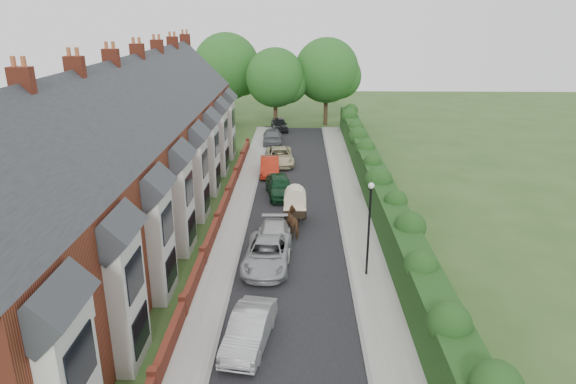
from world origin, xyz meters
The scene contains 23 objects.
ground centered at (0.00, 0.00, 0.00)m, with size 140.00×140.00×0.00m, color #2D4C1E.
road centered at (-0.50, 11.00, 0.01)m, with size 6.00×58.00×0.02m, color black.
pavement_hedge_side centered at (3.60, 11.00, 0.06)m, with size 2.20×58.00×0.12m, color gray.
pavement_house_side centered at (-4.35, 11.00, 0.06)m, with size 1.70×58.00×0.12m, color gray.
kerb_hedge_side centered at (2.55, 11.00, 0.07)m, with size 0.18×58.00×0.13m, color gray.
kerb_house_side centered at (-3.55, 11.00, 0.07)m, with size 0.18×58.00×0.13m, color gray.
hedge centered at (5.40, 11.00, 1.60)m, with size 2.10×58.00×2.85m.
terrace_row centered at (-10.87, 9.98, 4.47)m, with size 9.05×40.50×11.50m.
garden_wall_row centered at (-5.35, 10.00, 0.46)m, with size 0.35×40.35×1.10m.
lamppost centered at (3.40, 4.00, 3.30)m, with size 0.32×0.32×5.16m.
tree_far_left centered at (-2.65, 40.08, 5.71)m, with size 7.14×6.80×9.29m.
tree_far_right centered at (3.39, 42.08, 6.31)m, with size 7.98×7.60×10.31m.
tree_far_back centered at (-8.59, 43.08, 6.62)m, with size 8.40×8.00×10.82m.
car_silver_a centered at (-2.17, -1.98, 0.72)m, with size 1.51×4.34×1.43m, color #9E9FA2.
car_silver_b centered at (-1.86, 5.00, 0.72)m, with size 2.40×5.21×1.45m, color #9B9CA1.
car_white centered at (-1.60, 7.07, 0.68)m, with size 1.91×4.71×1.37m, color #BBBBBB.
car_green centered at (-1.60, 16.20, 0.79)m, with size 1.86×4.63×1.58m, color #0F331A.
car_red centered at (-2.66, 21.62, 0.73)m, with size 1.55×4.44×1.46m, color maroon.
car_beige centered at (-1.94, 24.80, 0.72)m, with size 2.40×5.20×1.44m, color #C7BD8F.
car_grey centered at (-3.00, 32.36, 0.70)m, with size 1.96×4.81×1.40m, color #56595D.
car_black centered at (-2.49, 38.60, 0.72)m, with size 1.70×4.23×1.44m, color black.
horse centered at (-0.42, 9.17, 0.83)m, with size 0.90×1.97×1.67m, color #50331D.
horse_cart centered at (-0.42, 11.30, 1.38)m, with size 1.52×3.35×2.42m.
Camera 1 is at (-0.16, -20.01, 13.12)m, focal length 32.00 mm.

